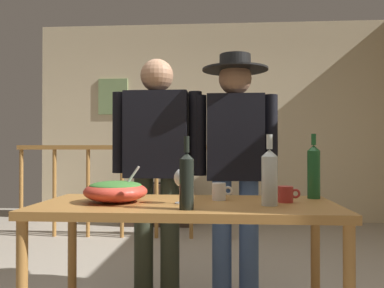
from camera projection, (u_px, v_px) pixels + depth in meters
name	position (u px, v px, depth m)	size (l,w,h in m)	color
back_wall	(212.00, 122.00, 5.72)	(4.86, 0.10, 2.76)	beige
framed_picture	(113.00, 97.00, 5.76)	(0.41, 0.03, 0.50)	#7C9962
stair_railing	(156.00, 180.00, 4.61)	(2.46, 0.10, 1.10)	#9E6B33
tv_console	(157.00, 204.00, 5.41)	(0.90, 0.40, 0.54)	#38281E
flat_screen_tv	(156.00, 164.00, 5.39)	(0.60, 0.12, 0.43)	black
serving_table	(187.00, 218.00, 2.02)	(1.47, 0.68, 0.75)	#9E6B33
salad_bowl	(116.00, 190.00, 2.04)	(0.32, 0.32, 0.18)	#CC3D2D
wine_glass	(182.00, 179.00, 1.98)	(0.08, 0.08, 0.17)	silver
wine_bottle_green	(314.00, 171.00, 2.19)	(0.07, 0.07, 0.35)	#1E5628
wine_bottle_clear	(270.00, 176.00, 1.92)	(0.08, 0.08, 0.34)	silver
wine_bottle_dark	(187.00, 179.00, 1.80)	(0.07, 0.07, 0.32)	black
mug_red	(286.00, 194.00, 2.03)	(0.11, 0.08, 0.08)	#B7332D
mug_white	(219.00, 191.00, 2.12)	(0.11, 0.07, 0.09)	white
person_standing_left	(157.00, 156.00, 2.77)	(0.61, 0.23, 1.62)	#2D3323
person_standing_right	(235.00, 154.00, 2.73)	(0.57, 0.44, 1.64)	#3D5684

